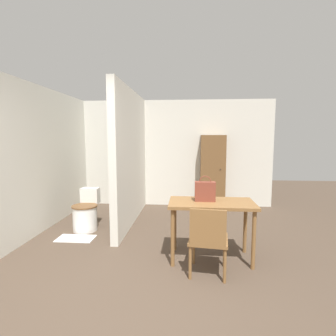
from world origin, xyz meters
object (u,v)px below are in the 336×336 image
toilet (86,214)px  handbag (205,191)px  dining_table (211,209)px  wooden_chair (208,238)px  wooden_cabinet (213,172)px

toilet → handbag: bearing=-25.1°
dining_table → wooden_chair: 0.50m
dining_table → handbag: bearing=158.6°
dining_table → handbag: size_ratio=3.29×
dining_table → toilet: size_ratio=1.58×
handbag → wooden_cabinet: wooden_cabinet is taller
toilet → wooden_cabinet: wooden_cabinet is taller
handbag → wooden_chair: bearing=-88.2°
wooden_cabinet → dining_table: bearing=-95.4°
handbag → wooden_cabinet: (0.33, 2.58, -0.08)m
wooden_chair → dining_table: bearing=88.1°
dining_table → handbag: (-0.09, 0.03, 0.24)m
wooden_cabinet → wooden_chair: bearing=-96.0°
wooden_chair → wooden_cabinet: bearing=91.3°
dining_table → wooden_cabinet: wooden_cabinet is taller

